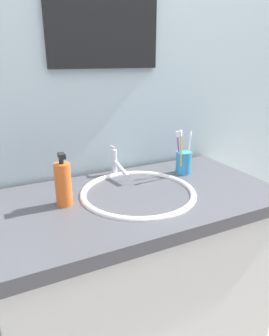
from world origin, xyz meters
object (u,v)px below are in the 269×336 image
at_px(toothbrush_yellow, 181,150).
at_px(soap_dispenser, 63,184).
at_px(faucet, 117,164).
at_px(toothbrush_purple, 179,150).
at_px(toothbrush_white, 189,148).
at_px(toothbrush_cup, 183,163).
at_px(wall_mirror, 103,6).

bearing_deg(toothbrush_yellow, soap_dispenser, -174.47).
xyz_separation_m(faucet, toothbrush_purple, (0.25, -0.09, 0.06)).
xyz_separation_m(toothbrush_yellow, soap_dispenser, (-0.51, -0.05, -0.04)).
bearing_deg(toothbrush_purple, toothbrush_white, 15.84).
bearing_deg(faucet, toothbrush_purple, -20.54).
bearing_deg(toothbrush_cup, faucet, 160.79).
relative_size(faucet, wall_mirror, 0.39).
xyz_separation_m(faucet, toothbrush_white, (0.32, -0.07, 0.05)).
bearing_deg(toothbrush_cup, toothbrush_yellow, -143.02).
distance_m(faucet, wall_mirror, 0.61).
bearing_deg(toothbrush_cup, wall_mirror, 148.36).
relative_size(soap_dispenser, wall_mirror, 0.41).
distance_m(toothbrush_white, wall_mirror, 0.67).
xyz_separation_m(toothbrush_yellow, wall_mirror, (-0.25, 0.20, 0.55)).
distance_m(toothbrush_cup, toothbrush_white, 0.07).
relative_size(faucet, toothbrush_purple, 0.97).
relative_size(faucet, toothbrush_yellow, 0.90).
bearing_deg(wall_mirror, faucet, -83.29).
bearing_deg(toothbrush_purple, toothbrush_yellow, -107.08).
distance_m(toothbrush_purple, wall_mirror, 0.63).
bearing_deg(soap_dispenser, toothbrush_yellow, 5.53).
xyz_separation_m(toothbrush_cup, toothbrush_yellow, (-0.04, -0.03, 0.07)).
relative_size(toothbrush_white, toothbrush_purple, 0.94).
distance_m(toothbrush_cup, toothbrush_purple, 0.07).
height_order(toothbrush_white, wall_mirror, wall_mirror).
xyz_separation_m(toothbrush_white, wall_mirror, (-0.32, 0.15, 0.56)).
relative_size(toothbrush_cup, wall_mirror, 0.21).
bearing_deg(faucet, toothbrush_white, -13.12).
distance_m(faucet, toothbrush_white, 0.33).
bearing_deg(toothbrush_purple, soap_dispenser, -171.32).
bearing_deg(toothbrush_yellow, wall_mirror, 140.85).
relative_size(toothbrush_yellow, toothbrush_purple, 1.07).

